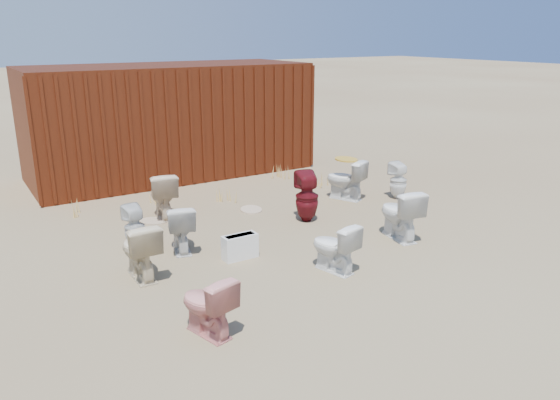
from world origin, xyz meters
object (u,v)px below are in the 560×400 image
toilet_back_beige_right (163,195)px  toilet_back_e (398,180)px  toilet_front_e (400,214)px  toilet_back_beige_left (140,250)px  toilet_front_c (334,247)px  toilet_front_a (180,227)px  loose_tank (240,247)px  toilet_back_a (135,227)px  toilet_back_yellowlid (345,180)px  toilet_front_pink (207,305)px  shipping_container (170,120)px  toilet_front_maroon (307,197)px

toilet_back_beige_right → toilet_back_e: 4.41m
toilet_front_e → toilet_back_beige_left: 3.90m
toilet_front_c → toilet_back_beige_right: 3.50m
toilet_front_a → toilet_back_beige_left: 0.99m
toilet_front_a → toilet_front_c: 2.28m
loose_tank → toilet_back_a: bearing=134.5°
toilet_front_c → loose_tank: (-0.86, 1.04, -0.16)m
toilet_back_yellowlid → toilet_front_pink: bearing=11.3°
toilet_front_a → toilet_back_e: bearing=-161.8°
toilet_back_e → toilet_front_pink: bearing=31.0°
toilet_front_a → loose_tank: (0.59, -0.72, -0.18)m
toilet_front_c → toilet_back_beige_left: 2.53m
shipping_container → toilet_back_a: 4.64m
toilet_back_a → toilet_back_beige_left: bearing=72.9°
toilet_front_pink → toilet_back_a: size_ratio=1.02×
toilet_front_c → toilet_back_e: size_ratio=0.96×
toilet_front_c → toilet_back_e: bearing=-159.7°
toilet_front_c → toilet_back_a: (-1.99, 2.18, -0.01)m
toilet_front_e → toilet_back_e: toilet_front_e is taller
toilet_back_a → toilet_back_beige_right: (0.86, 1.14, 0.07)m
toilet_front_a → toilet_back_beige_right: size_ratio=0.88×
toilet_back_e → loose_tank: (-3.94, -0.98, -0.18)m
toilet_front_maroon → toilet_front_pink: bearing=56.9°
toilet_front_a → toilet_front_e: toilet_front_e is taller
toilet_front_e → toilet_back_e: bearing=-123.1°
toilet_front_pink → toilet_back_e: (5.18, 2.59, 0.01)m
toilet_front_pink → toilet_back_beige_right: toilet_back_beige_right is taller
toilet_back_a → loose_tank: bearing=131.7°
shipping_container → toilet_back_e: size_ratio=8.51×
shipping_container → toilet_back_beige_left: size_ratio=7.84×
toilet_front_c → loose_tank: size_ratio=1.36×
toilet_back_a → toilet_back_e: size_ratio=0.94×
toilet_front_c → loose_tank: bearing=-63.2°
toilet_back_beige_right → toilet_back_e: bearing=174.4°
toilet_front_a → toilet_front_pink: toilet_front_a is taller
toilet_front_e → toilet_back_a: size_ratio=1.20×
shipping_container → toilet_back_beige_right: (-1.29, -2.89, -0.80)m
toilet_front_a → toilet_back_a: (-0.54, 0.42, -0.02)m
toilet_back_a → toilet_front_a: bearing=138.9°
shipping_container → toilet_front_maroon: size_ratio=7.05×
shipping_container → toilet_front_c: bearing=-91.4°
toilet_front_c → toilet_back_a: bearing=-60.4°
toilet_front_c → toilet_back_beige_right: toilet_back_beige_right is taller
toilet_back_beige_right → toilet_back_yellowlid: toilet_back_beige_right is taller
toilet_front_maroon → loose_tank: size_ratio=1.70×
loose_tank → toilet_back_beige_right: bearing=96.6°
toilet_front_maroon → toilet_front_e: 1.61m
toilet_front_maroon → toilet_back_yellowlid: 1.49m
toilet_front_pink → toilet_back_beige_left: 1.74m
toilet_back_beige_left → toilet_back_beige_right: size_ratio=0.95×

